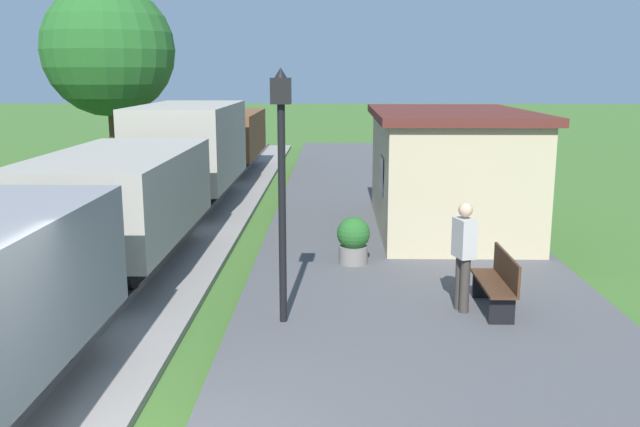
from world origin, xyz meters
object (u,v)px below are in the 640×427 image
at_px(freight_train, 164,173).
at_px(person_waiting, 464,252).
at_px(bench_near_hut, 498,281).
at_px(lamp_post_near, 282,150).
at_px(tree_field_distant, 108,50).
at_px(potted_planter, 353,240).
at_px(station_hut, 448,170).

distance_m(freight_train, person_waiting, 8.78).
xyz_separation_m(bench_near_hut, lamp_post_near, (-3.29, -0.54, 2.08)).
xyz_separation_m(freight_train, lamp_post_near, (3.40, -6.80, 1.32)).
distance_m(freight_train, tree_field_distant, 9.04).
bearing_deg(potted_planter, freight_train, 141.22).
xyz_separation_m(station_hut, person_waiting, (-0.67, -5.71, -0.47)).
bearing_deg(bench_near_hut, lamp_post_near, -170.67).
distance_m(freight_train, bench_near_hut, 9.19).
relative_size(freight_train, station_hut, 4.48).
height_order(person_waiting, lamp_post_near, lamp_post_near).
relative_size(bench_near_hut, tree_field_distant, 0.22).
bearing_deg(lamp_post_near, station_hut, 61.36).
bearing_deg(bench_near_hut, potted_planter, 129.49).
height_order(station_hut, bench_near_hut, station_hut).
bearing_deg(station_hut, freight_train, 175.25).
xyz_separation_m(freight_train, potted_planter, (4.52, -3.63, -0.76)).
relative_size(lamp_post_near, tree_field_distant, 0.54).
xyz_separation_m(station_hut, bench_near_hut, (-0.12, -5.69, -0.93)).
relative_size(freight_train, potted_planter, 28.38).
height_order(potted_planter, lamp_post_near, lamp_post_near).
bearing_deg(freight_train, tree_field_distant, 115.61).
relative_size(bench_near_hut, person_waiting, 0.88).
relative_size(freight_train, person_waiting, 15.20).
bearing_deg(tree_field_distant, freight_train, -64.39).
xyz_separation_m(bench_near_hut, tree_field_distant, (-10.35, 13.90, 3.89)).
distance_m(person_waiting, potted_planter, 3.13).
distance_m(potted_planter, tree_field_distant, 14.47).
xyz_separation_m(freight_train, person_waiting, (6.13, -6.28, -0.30)).
height_order(freight_train, bench_near_hut, freight_train).
relative_size(station_hut, lamp_post_near, 1.57).
relative_size(freight_train, lamp_post_near, 7.03).
bearing_deg(person_waiting, freight_train, -62.65).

